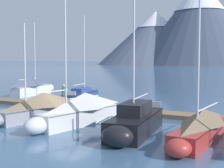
% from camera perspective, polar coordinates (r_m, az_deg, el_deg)
% --- Properties ---
extents(ground_plane, '(700.00, 700.00, 0.00)m').
position_cam_1_polar(ground_plane, '(22.89, -7.44, -6.03)').
color(ground_plane, '#426689').
extents(mountain_west_summit, '(78.61, 78.61, 36.08)m').
position_cam_1_polar(mountain_west_summit, '(228.21, 7.54, 8.05)').
color(mountain_west_summit, slate).
rests_on(mountain_west_summit, ground).
extents(mountain_central_massif, '(81.75, 81.75, 54.65)m').
position_cam_1_polar(mountain_central_massif, '(220.80, 14.94, 10.62)').
color(mountain_central_massif, '#424C60').
rests_on(mountain_central_massif, ground).
extents(dock, '(28.21, 2.51, 0.30)m').
position_cam_1_polar(dock, '(26.13, -2.16, -4.36)').
color(dock, '#846B4C').
rests_on(dock, ground).
extents(sailboat_nearest_berth, '(1.97, 6.86, 8.21)m').
position_cam_1_polar(sailboat_nearest_berth, '(38.23, -13.64, -0.35)').
color(sailboat_nearest_berth, white).
rests_on(sailboat_nearest_berth, ground).
extents(sailboat_mid_dock_port, '(2.79, 7.18, 8.50)m').
position_cam_1_polar(sailboat_mid_dock_port, '(33.45, -5.04, -1.79)').
color(sailboat_mid_dock_port, navy).
rests_on(sailboat_mid_dock_port, ground).
extents(sailboat_mid_dock_starboard, '(2.53, 7.27, 6.45)m').
position_cam_1_polar(sailboat_mid_dock_starboard, '(23.00, -12.84, -3.87)').
color(sailboat_mid_dock_starboard, '#93939E').
rests_on(sailboat_mid_dock_starboard, ground).
extents(sailboat_far_berth, '(2.43, 7.41, 8.62)m').
position_cam_1_polar(sailboat_far_berth, '(20.53, -5.85, -4.52)').
color(sailboat_far_berth, silver).
rests_on(sailboat_far_berth, ground).
extents(sailboat_outer_slip, '(2.78, 6.85, 8.93)m').
position_cam_1_polar(sailboat_outer_slip, '(17.93, 3.85, -6.63)').
color(sailboat_outer_slip, black).
rests_on(sailboat_outer_slip, ground).
extents(sailboat_end_of_dock, '(1.79, 7.03, 9.01)m').
position_cam_1_polar(sailboat_end_of_dock, '(17.02, 15.09, -7.15)').
color(sailboat_end_of_dock, '#B2332D').
rests_on(sailboat_end_of_dock, ground).
extents(person_on_dock, '(0.37, 0.54, 1.69)m').
position_cam_1_polar(person_on_dock, '(27.91, -8.41, -1.53)').
color(person_on_dock, '#384256').
rests_on(person_on_dock, dock).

